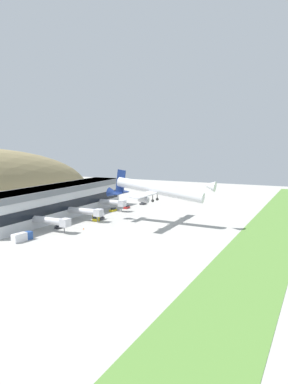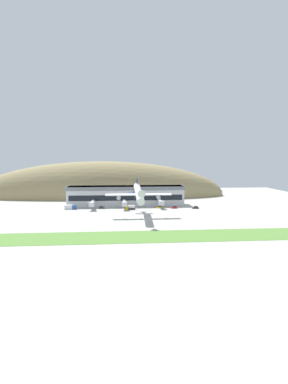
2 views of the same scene
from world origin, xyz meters
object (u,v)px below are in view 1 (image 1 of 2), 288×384
object	(u,v)px
jetway_1	(87,212)
service_car_3	(143,203)
jetway_0	(53,221)
jetway_2	(114,203)
fuel_truck	(99,217)
traffic_cone_0	(84,229)
cargo_airplane	(157,190)
box_truck	(22,237)
service_car_1	(127,207)
service_car_0	(113,210)
service_car_2	(60,226)
terminal_building	(58,199)

from	to	relation	value
jetway_1	service_car_3	size ratio (longest dim) A/B	3.57
jetway_1	service_car_3	distance (m)	47.49
jetway_0	jetway_2	bearing A→B (deg)	1.49
fuel_truck	traffic_cone_0	bearing A→B (deg)	-166.56
cargo_airplane	box_truck	distance (m)	53.62
cargo_airplane	service_car_1	world-z (taller)	cargo_airplane
service_car_0	service_car_3	world-z (taller)	service_car_3
jetway_0	cargo_airplane	distance (m)	41.45
service_car_2	cargo_airplane	bearing A→B (deg)	-52.93
jetway_1	jetway_2	xyz separation A→B (m)	(24.26, 1.37, -0.00)
service_car_1	fuel_truck	size ratio (longest dim) A/B	0.67
service_car_1	box_truck	distance (m)	68.88
jetway_2	jetway_0	bearing A→B (deg)	-178.51
cargo_airplane	service_car_2	bearing A→B (deg)	127.07
jetway_1	traffic_cone_0	bearing A→B (deg)	-150.39
cargo_airplane	service_car_0	distance (m)	36.13
jetway_2	service_car_0	xyz separation A→B (m)	(-0.43, 0.14, -3.34)
terminal_building	service_car_3	world-z (taller)	terminal_building
jetway_1	box_truck	world-z (taller)	jetway_1
cargo_airplane	fuel_truck	xyz separation A→B (m)	(-4.00, 24.68, -12.21)
jetway_1	service_car_0	distance (m)	24.11
box_truck	jetway_1	bearing A→B (deg)	-2.01
service_car_0	fuel_truck	distance (m)	20.77
jetway_0	jetway_1	world-z (taller)	same
service_car_0	fuel_truck	bearing A→B (deg)	-166.34
jetway_2	service_car_0	world-z (taller)	jetway_2
terminal_building	jetway_0	bearing A→B (deg)	-144.94
jetway_2	service_car_2	bearing A→B (deg)	178.98
terminal_building	jetway_2	size ratio (longest dim) A/B	6.18
service_car_0	service_car_1	xyz separation A→B (m)	(9.49, -2.17, -0.01)
service_car_1	jetway_1	bearing A→B (deg)	178.86
service_car_1	fuel_truck	bearing A→B (deg)	-174.74
jetway_2	service_car_2	xyz separation A→B (m)	(-39.38, 0.70, -3.35)
service_car_0	box_truck	size ratio (longest dim) A/B	0.57
cargo_airplane	box_truck	world-z (taller)	cargo_airplane
jetway_1	jetway_2	size ratio (longest dim) A/B	1.19
service_car_1	traffic_cone_0	size ratio (longest dim) A/B	7.58
service_car_2	box_truck	xyz separation A→B (m)	(-20.42, -0.82, 0.76)
jetway_1	service_car_1	size ratio (longest dim) A/B	3.64
service_car_2	traffic_cone_0	xyz separation A→B (m)	(2.15, -9.44, -0.36)
jetway_1	fuel_truck	distance (m)	5.61
jetway_0	fuel_truck	distance (m)	25.13
service_car_3	traffic_cone_0	world-z (taller)	service_car_3
jetway_2	traffic_cone_0	size ratio (longest dim) A/B	23.12
fuel_truck	service_car_2	bearing A→B (deg)	163.78
jetway_0	box_truck	world-z (taller)	jetway_0
service_car_0	fuel_truck	world-z (taller)	fuel_truck
jetway_1	cargo_airplane	distance (m)	30.66
service_car_3	jetway_0	bearing A→B (deg)	177.53
jetway_2	service_car_2	world-z (taller)	jetway_2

